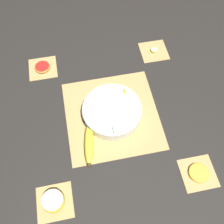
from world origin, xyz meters
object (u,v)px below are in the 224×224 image
object	(u,v)px
fruit_salad_bowl	(112,111)
banana_coin_single	(154,50)
grapefruit_slice	(42,67)
apple_half	(53,201)
whole_banana	(89,144)
orange_slice_whole	(199,173)

from	to	relation	value
fruit_salad_bowl	banana_coin_single	xyz separation A→B (m)	(0.32, -0.28, -0.03)
grapefruit_slice	apple_half	bearing A→B (deg)	180.00
banana_coin_single	grapefruit_slice	xyz separation A→B (m)	(-0.00, 0.57, 0.00)
apple_half	grapefruit_slice	world-z (taller)	apple_half
apple_half	banana_coin_single	size ratio (longest dim) A/B	2.44
whole_banana	apple_half	size ratio (longest dim) A/B	2.20
apple_half	orange_slice_whole	world-z (taller)	apple_half
apple_half	orange_slice_whole	xyz separation A→B (m)	(0.00, -0.57, -0.02)
orange_slice_whole	grapefruit_slice	bearing A→B (deg)	41.18
orange_slice_whole	apple_half	bearing A→B (deg)	90.00
fruit_salad_bowl	whole_banana	distance (m)	0.18
whole_banana	apple_half	bearing A→B (deg)	140.42
whole_banana	orange_slice_whole	distance (m)	0.45
orange_slice_whole	fruit_salad_bowl	bearing A→B (deg)	41.22
apple_half	grapefruit_slice	bearing A→B (deg)	-0.00
fruit_salad_bowl	orange_slice_whole	bearing A→B (deg)	-138.78
fruit_salad_bowl	banana_coin_single	world-z (taller)	fruit_salad_bowl
fruit_salad_bowl	grapefruit_slice	bearing A→B (deg)	41.13
orange_slice_whole	banana_coin_single	world-z (taller)	orange_slice_whole
grapefruit_slice	orange_slice_whole	bearing A→B (deg)	-138.82
apple_half	orange_slice_whole	bearing A→B (deg)	-90.00
orange_slice_whole	banana_coin_single	distance (m)	0.65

